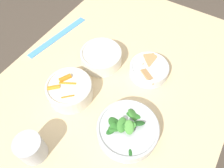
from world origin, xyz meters
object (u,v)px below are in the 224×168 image
Objects in this scene: ruler at (58,37)px; bowl_beans_hotdog at (101,57)px; bowl_carrots at (70,90)px; bowl_cookies at (149,69)px; bowl_greens at (128,129)px; cup at (31,148)px.

bowl_beans_hotdog is at bearing -94.54° from ruler.
bowl_carrots reaches higher than bowl_cookies.
bowl_cookies is (0.25, 0.05, -0.00)m from bowl_greens.
bowl_beans_hotdog is (0.21, 0.23, -0.00)m from bowl_greens.
bowl_cookies is 0.43m from ruler.
bowl_cookies is at bearing -86.38° from ruler.
bowl_beans_hotdog is 1.82× the size of cup.
bowl_beans_hotdog is at bearing 104.09° from bowl_cookies.
bowl_beans_hotdog reaches higher than bowl_cookies.
bowl_beans_hotdog reaches higher than ruler.
bowl_greens is 0.62× the size of ruler.
bowl_carrots is at bearing -131.66° from ruler.
bowl_greens reaches higher than ruler.
bowl_carrots reaches higher than ruler.
bowl_carrots is 0.30m from bowl_cookies.
ruler is (0.21, 0.23, -0.03)m from bowl_carrots.
cup is at bearing -176.35° from bowl_beans_hotdog.
bowl_greens is at bearing -115.44° from ruler.
bowl_beans_hotdog is (0.19, -0.01, -0.01)m from bowl_carrots.
ruler is at bearing 93.62° from bowl_cookies.
bowl_greens reaches higher than bowl_cookies.
bowl_carrots is 0.51× the size of ruler.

